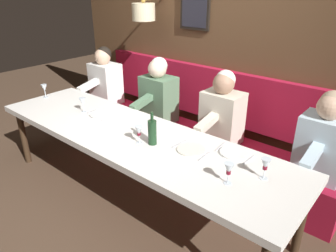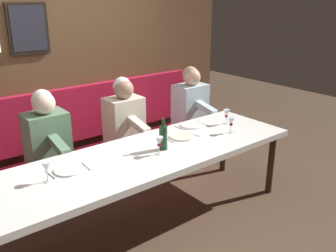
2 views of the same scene
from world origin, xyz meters
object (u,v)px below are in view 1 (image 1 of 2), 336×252
object	(u,v)px
dining_table	(132,139)
diner_middle	(158,93)
diner_far	(105,78)
wine_glass_1	(265,165)
wine_glass_2	(83,102)
wine_glass_0	(229,169)
wine_glass_3	(139,131)
diner_near	(222,110)
wine_glass_4	(44,88)
wine_bottle	(152,132)
diner_nearest	(324,139)

from	to	relation	value
dining_table	diner_middle	world-z (taller)	diner_middle
diner_far	dining_table	bearing A→B (deg)	-121.35
wine_glass_1	wine_glass_2	world-z (taller)	same
wine_glass_0	wine_glass_3	distance (m)	0.91
diner_far	diner_near	bearing A→B (deg)	-90.00
diner_near	wine_glass_4	distance (m)	2.16
dining_table	wine_glass_2	size ratio (longest dim) A/B	19.80
diner_middle	diner_far	size ratio (longest dim) A/B	1.00
wine_bottle	dining_table	bearing A→B (deg)	85.18
wine_bottle	diner_far	bearing A→B (deg)	62.46
wine_glass_0	diner_middle	bearing A→B (deg)	57.14
dining_table	diner_nearest	bearing A→B (deg)	-58.61
wine_glass_0	wine_bottle	world-z (taller)	wine_bottle
wine_glass_1	wine_glass_4	size ratio (longest dim) A/B	1.00
diner_nearest	wine_glass_4	bearing A→B (deg)	106.14
wine_bottle	wine_glass_4	bearing A→B (deg)	88.62
wine_glass_0	wine_glass_2	xyz separation A→B (m)	(0.15, 1.88, 0.00)
diner_nearest	diner_far	size ratio (longest dim) A/B	1.00
diner_near	wine_glass_3	xyz separation A→B (m)	(-0.97, 0.25, 0.04)
wine_bottle	diner_near	bearing A→B (deg)	-9.51
diner_near	diner_middle	bearing A→B (deg)	90.00
diner_nearest	wine_bottle	size ratio (longest dim) A/B	2.64
wine_glass_1	wine_bottle	bearing A→B (deg)	97.41
dining_table	diner_far	size ratio (longest dim) A/B	4.11
dining_table	wine_glass_3	xyz separation A→B (m)	(-0.09, -0.19, 0.17)
dining_table	diner_near	distance (m)	1.00
diner_nearest	wine_bottle	distance (m)	1.47
wine_glass_1	dining_table	bearing A→B (deg)	94.62
dining_table	diner_far	xyz separation A→B (m)	(0.88, 1.45, 0.13)
dining_table	wine_glass_4	distance (m)	1.54
diner_nearest	diner_near	xyz separation A→B (m)	(0.00, 1.00, 0.00)
diner_nearest	wine_glass_1	xyz separation A→B (m)	(-0.78, 0.18, 0.04)
diner_far	wine_glass_0	distance (m)	2.74
wine_glass_3	wine_glass_0	bearing A→B (deg)	-91.82
wine_glass_3	wine_bottle	distance (m)	0.12
wine_glass_4	wine_glass_0	bearing A→B (deg)	-93.01
wine_glass_1	diner_near	bearing A→B (deg)	46.61
wine_glass_4	wine_bottle	xyz separation A→B (m)	(-0.04, -1.83, -0.00)
wine_bottle	wine_glass_0	bearing A→B (deg)	-96.67
diner_far	wine_glass_1	xyz separation A→B (m)	(-0.78, -2.71, 0.04)
diner_middle	wine_glass_3	bearing A→B (deg)	-146.51
diner_nearest	wine_glass_1	world-z (taller)	diner_nearest
wine_glass_1	wine_glass_4	distance (m)	2.80
dining_table	wine_glass_4	xyz separation A→B (m)	(0.02, 1.54, 0.17)
diner_nearest	diner_near	size ratio (longest dim) A/B	1.00
wine_glass_2	wine_glass_4	distance (m)	0.75
diner_near	wine_glass_1	world-z (taller)	diner_near
wine_glass_3	wine_bottle	world-z (taller)	wine_bottle
diner_middle	wine_glass_2	distance (m)	0.91
diner_nearest	wine_glass_3	bearing A→B (deg)	127.81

